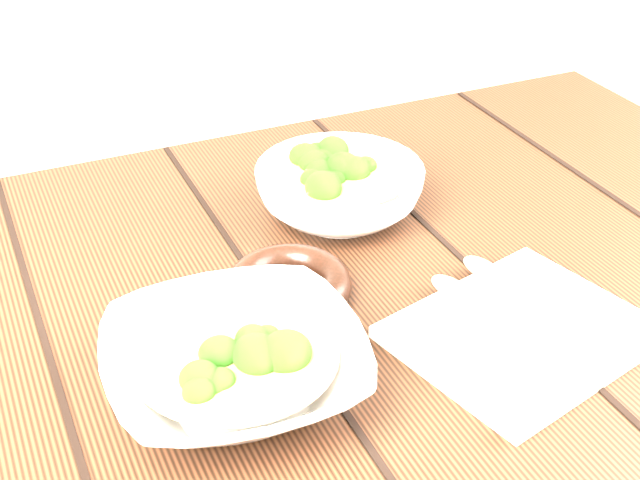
{
  "coord_description": "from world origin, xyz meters",
  "views": [
    {
      "loc": [
        -0.25,
        -0.58,
        1.24
      ],
      "look_at": [
        0.03,
        0.05,
        0.8
      ],
      "focal_mm": 50.0,
      "sensor_mm": 36.0,
      "label": 1
    }
  ],
  "objects_px": {
    "soup_bowl_back": "(340,189)",
    "trivet": "(289,285)",
    "napkin": "(522,333)",
    "table": "(311,423)",
    "soup_bowl_front": "(235,365)"
  },
  "relations": [
    {
      "from": "table",
      "to": "napkin",
      "type": "relative_size",
      "value": 5.82
    },
    {
      "from": "soup_bowl_front",
      "to": "napkin",
      "type": "distance_m",
      "value": 0.25
    },
    {
      "from": "napkin",
      "to": "trivet",
      "type": "bearing_deg",
      "value": 124.89
    },
    {
      "from": "trivet",
      "to": "soup_bowl_front",
      "type": "bearing_deg",
      "value": -130.66
    },
    {
      "from": "table",
      "to": "soup_bowl_back",
      "type": "distance_m",
      "value": 0.25
    },
    {
      "from": "table",
      "to": "trivet",
      "type": "xyz_separation_m",
      "value": [
        -0.0,
        0.05,
        0.13
      ]
    },
    {
      "from": "soup_bowl_back",
      "to": "napkin",
      "type": "height_order",
      "value": "soup_bowl_back"
    },
    {
      "from": "soup_bowl_front",
      "to": "soup_bowl_back",
      "type": "xyz_separation_m",
      "value": [
        0.2,
        0.22,
        0.0
      ]
    },
    {
      "from": "soup_bowl_back",
      "to": "napkin",
      "type": "relative_size",
      "value": 1.07
    },
    {
      "from": "table",
      "to": "napkin",
      "type": "distance_m",
      "value": 0.22
    },
    {
      "from": "table",
      "to": "soup_bowl_front",
      "type": "bearing_deg",
      "value": -147.59
    },
    {
      "from": "trivet",
      "to": "napkin",
      "type": "relative_size",
      "value": 0.57
    },
    {
      "from": "trivet",
      "to": "napkin",
      "type": "bearing_deg",
      "value": -40.85
    },
    {
      "from": "napkin",
      "to": "soup_bowl_front",
      "type": "bearing_deg",
      "value": 157.28
    },
    {
      "from": "soup_bowl_back",
      "to": "trivet",
      "type": "xyz_separation_m",
      "value": [
        -0.11,
        -0.12,
        -0.02
      ]
    }
  ]
}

